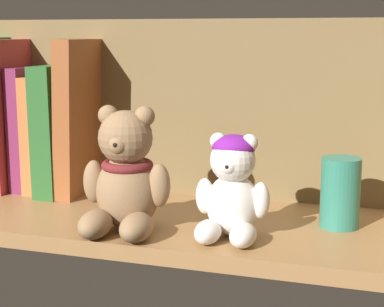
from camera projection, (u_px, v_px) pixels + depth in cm
name	position (u px, v px, depth cm)	size (l,w,h in cm)	color
shelf_board	(172.00, 224.00, 82.45)	(83.01, 24.33, 2.00)	#9E7042
shelf_back_panel	(200.00, 115.00, 91.95)	(85.41, 1.20, 27.62)	brown
book_4	(14.00, 114.00, 97.25)	(3.31, 13.75, 22.69)	#B03535
book_5	(32.00, 128.00, 96.73)	(2.21, 10.53, 18.62)	#76254C
book_6	(46.00, 133.00, 96.08)	(2.37, 11.54, 17.33)	#C86C38
book_7	(65.00, 128.00, 94.97)	(3.41, 14.61, 19.04)	#285D27
book_8	(84.00, 116.00, 93.61)	(2.71, 14.05, 22.81)	#975129
teddy_bear_larger	(125.00, 178.00, 75.59)	(11.14, 11.36, 15.20)	#93704C
teddy_bear_smaller	(232.00, 189.00, 73.15)	(8.89, 8.97, 12.29)	white
pillar_candle	(340.00, 193.00, 77.31)	(4.86, 4.86, 8.71)	#2D7A66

